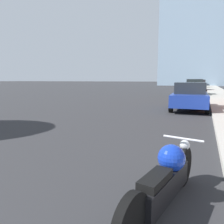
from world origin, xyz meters
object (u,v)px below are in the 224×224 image
(motorcycle, at_px, (166,179))
(parked_car_green, at_px, (194,87))
(parked_car_blue, at_px, (190,96))
(parked_car_yellow, at_px, (201,84))
(parked_car_red, at_px, (200,85))
(parked_car_silver, at_px, (201,83))

(motorcycle, bearing_deg, parked_car_green, 102.90)
(motorcycle, relative_size, parked_car_blue, 0.56)
(parked_car_green, height_order, parked_car_yellow, parked_car_green)
(parked_car_green, relative_size, parked_car_red, 1.04)
(parked_car_yellow, distance_m, parked_car_silver, 12.99)
(parked_car_yellow, bearing_deg, parked_car_blue, -90.90)
(parked_car_red, height_order, parked_car_silver, parked_car_silver)
(parked_car_blue, height_order, parked_car_red, parked_car_red)
(parked_car_red, bearing_deg, parked_car_silver, 91.13)
(motorcycle, distance_m, parked_car_red, 34.93)
(motorcycle, height_order, parked_car_yellow, parked_car_yellow)
(parked_car_red, distance_m, parked_car_silver, 25.81)
(motorcycle, distance_m, parked_car_silver, 60.74)
(motorcycle, xyz_separation_m, parked_car_silver, (-0.41, 60.74, 0.43))
(motorcycle, bearing_deg, parked_car_yellow, 101.71)
(parked_car_yellow, bearing_deg, parked_car_silver, 89.81)
(parked_car_green, relative_size, parked_car_yellow, 1.05)
(parked_car_green, distance_m, parked_car_red, 12.10)
(parked_car_green, height_order, parked_car_silver, parked_car_green)
(parked_car_blue, xyz_separation_m, parked_car_yellow, (0.06, 37.57, 0.08))
(parked_car_yellow, bearing_deg, parked_car_green, -91.58)
(motorcycle, xyz_separation_m, parked_car_green, (-0.60, 22.84, 0.46))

